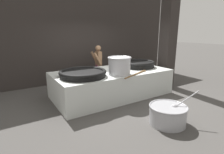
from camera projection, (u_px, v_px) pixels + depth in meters
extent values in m
plane|color=#474442|center=(112.00, 95.00, 5.69)|extent=(60.00, 60.00, 0.00)
cube|color=#2D2826|center=(81.00, 31.00, 7.09)|extent=(8.72, 0.24, 4.09)
cube|color=#2D2826|center=(169.00, 30.00, 6.23)|extent=(0.45, 0.45, 4.09)
cube|color=silver|center=(112.00, 83.00, 5.59)|extent=(3.62, 1.81, 0.79)
cylinder|color=black|center=(83.00, 74.00, 4.76)|extent=(1.23, 1.23, 0.13)
torus|color=black|center=(83.00, 72.00, 4.74)|extent=(1.28, 1.28, 0.10)
cylinder|color=black|center=(138.00, 65.00, 6.10)|extent=(1.12, 1.12, 0.17)
torus|color=black|center=(138.00, 62.00, 6.08)|extent=(1.17, 1.17, 0.09)
cylinder|color=#B7B7BC|center=(119.00, 66.00, 4.97)|extent=(0.63, 0.63, 0.48)
torus|color=#B7B7BC|center=(119.00, 58.00, 4.91)|extent=(0.67, 0.67, 0.04)
cylinder|color=brown|center=(136.00, 74.00, 4.98)|extent=(1.14, 0.52, 0.04)
cube|color=brown|center=(144.00, 71.00, 5.42)|extent=(0.15, 0.14, 0.02)
cylinder|color=#8C6647|center=(99.00, 75.00, 6.76)|extent=(0.11, 0.11, 0.74)
cylinder|color=#8C6647|center=(98.00, 74.00, 6.90)|extent=(0.11, 0.11, 0.74)
cube|color=#722D4C|center=(99.00, 71.00, 6.79)|extent=(0.22, 0.25, 0.48)
cube|color=#8C6647|center=(98.00, 58.00, 6.67)|extent=(0.23, 0.47, 0.55)
cylinder|color=#8C6647|center=(98.00, 59.00, 6.44)|extent=(0.31, 0.14, 0.50)
cylinder|color=#8C6647|center=(94.00, 58.00, 6.84)|extent=(0.31, 0.14, 0.50)
sphere|color=#8C6647|center=(98.00, 48.00, 6.58)|extent=(0.21, 0.21, 0.21)
cylinder|color=#9E9EA3|center=(168.00, 115.00, 3.83)|extent=(0.79, 0.79, 0.41)
torus|color=#9E9EA3|center=(168.00, 106.00, 3.78)|extent=(0.82, 0.82, 0.04)
cylinder|color=#6B9347|center=(168.00, 111.00, 3.81)|extent=(0.69, 0.69, 0.10)
sphere|color=#9E9EA3|center=(174.00, 107.00, 3.80)|extent=(0.14, 0.14, 0.14)
cylinder|color=#9E9EA3|center=(187.00, 99.00, 3.78)|extent=(0.48, 0.26, 0.38)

